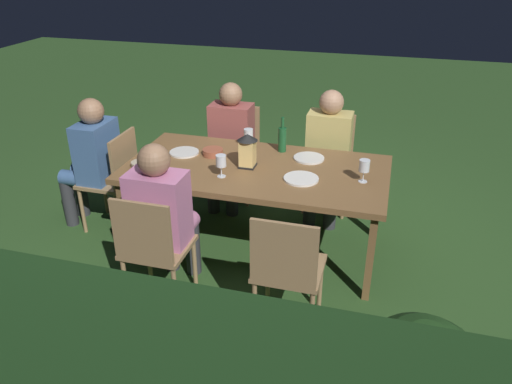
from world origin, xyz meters
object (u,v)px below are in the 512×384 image
Objects in this scene: wine_glass_a at (364,167)px; wine_glass_c at (153,165)px; chair_side_right_b at (153,246)px; person_in_pink at (164,212)px; chair_side_right_a at (287,268)px; green_bottle_on_table at (282,139)px; dining_table at (256,172)px; person_in_blue at (91,157)px; plate_c at (184,152)px; bowl_bread at (140,164)px; lantern_centerpiece at (247,149)px; wine_glass_d at (221,162)px; chair_side_left_b at (236,147)px; wine_glass_b at (248,135)px; chair_head_far at (114,176)px; plate_b at (301,179)px; person_in_rust at (230,140)px; chair_side_left_a at (329,157)px; plate_a at (309,158)px; bowl_olives at (213,152)px; person_in_mustard at (327,150)px.

wine_glass_c is at bearing 14.67° from wine_glass_a.
person_in_pink is at bearing -90.00° from chair_side_right_b.
chair_side_right_a is 3.00× the size of green_bottle_on_table.
wine_glass_a is (-0.81, 0.04, 0.16)m from dining_table.
plate_c is (-0.81, -0.10, 0.09)m from person_in_blue.
chair_side_right_a is 1.48m from bowl_bread.
lantern_centerpiece reaches higher than wine_glass_d.
chair_side_left_b is 5.15× the size of wine_glass_b.
plate_c is (0.47, 0.24, -0.11)m from wine_glass_b.
plate_b is at bearing 175.40° from chair_head_far.
person_in_rust is at bearing 90.00° from chair_side_left_b.
chair_side_left_a reaches higher than bowl_bread.
wine_glass_d reaches higher than chair_side_right_b.
chair_side_right_a is (-1.89, 0.90, -0.15)m from person_in_blue.
chair_side_left_a reaches higher than plate_a.
lantern_centerpiece is 0.53m from plate_a.
chair_side_left_a is at bearing -137.74° from bowl_olives.
wine_glass_b is at bearing -41.61° from plate_b.
green_bottle_on_table is at bearing -30.50° from wine_glass_a.
bowl_bread is (0.40, -0.46, 0.11)m from person_in_pink.
plate_c is (1.09, -1.00, 0.24)m from chair_side_right_a.
wine_glass_b and wine_glass_c have the same top height.
chair_side_right_b is 1.56m from wine_glass_a.
chair_side_right_a and chair_side_left_a have the same top height.
wine_glass_c reaches higher than chair_side_left_a.
plate_c is (-0.61, -0.10, 0.24)m from chair_head_far.
plate_b is at bearing -169.59° from wine_glass_d.
chair_side_right_a is at bearing 119.29° from person_in_rust.
dining_table is 0.35m from wine_glass_d.
green_bottle_on_table is at bearing -117.96° from wine_glass_d.
chair_side_left_a is at bearing -138.58° from bowl_bread.
wine_glass_c reaches higher than bowl_olives.
wine_glass_d is (0.65, -0.66, 0.35)m from chair_side_right_a.
chair_side_right_b and chair_side_left_a have the same top height.
wine_glass_b reaches higher than chair_head_far.
person_in_rust is at bearing 0.00° from person_in_mustard.
person_in_blue is 1.34m from wine_glass_b.
plate_b is at bearing 175.90° from person_in_blue.
chair_head_far is at bearing 17.77° from wine_glass_b.
chair_side_left_a is at bearing -94.08° from plate_b.
plate_b is (-1.82, 0.13, 0.09)m from person_in_blue.
person_in_pink is 0.57m from wine_glass_d.
green_bottle_on_table is at bearing -134.10° from wine_glass_c.
bowl_olives is 1.19× the size of bowl_bread.
plate_c is (0.57, -0.12, -0.14)m from lantern_centerpiece.
chair_side_left_a is 3.41× the size of plate_b.
bowl_bread is at bearing 22.68° from plate_a.
wine_glass_b is at bearing -162.23° from chair_head_far.
person_in_blue reaches higher than plate_b.
wine_glass_a is 0.71× the size of plate_c.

